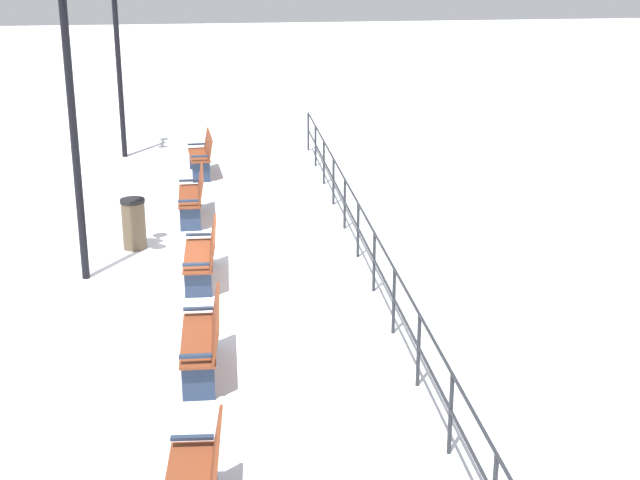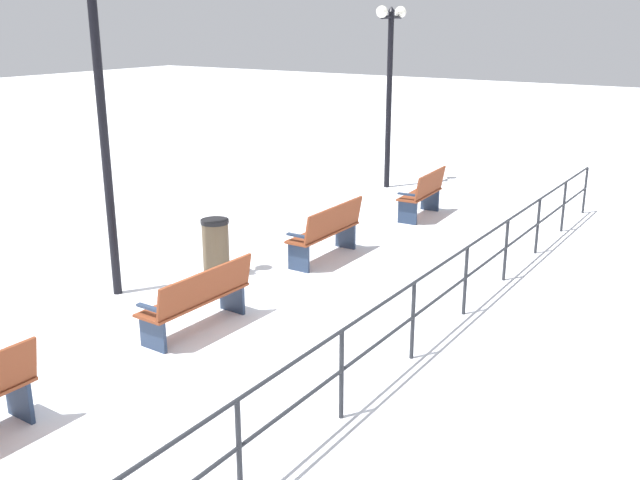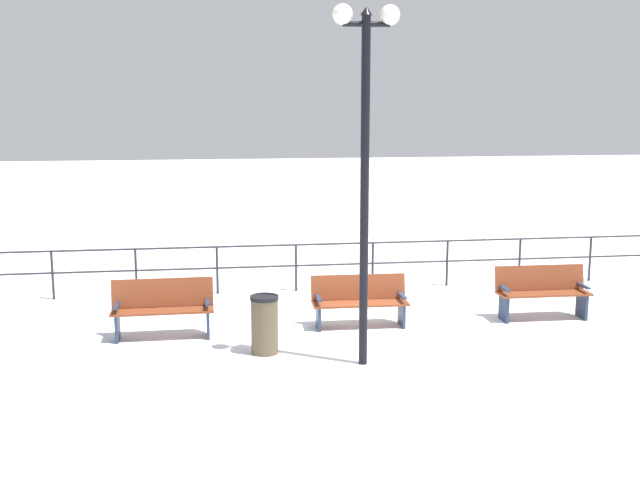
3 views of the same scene
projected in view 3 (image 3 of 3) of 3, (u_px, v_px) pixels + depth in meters
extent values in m
plane|color=white|center=(361.00, 329.00, 13.31)|extent=(80.00, 80.00, 0.00)
cube|color=brown|center=(163.00, 311.00, 12.69)|extent=(0.45, 1.67, 0.04)
cube|color=brown|center=(163.00, 293.00, 12.86)|extent=(0.13, 1.67, 0.48)
cube|color=#23334C|center=(117.00, 327.00, 12.63)|extent=(0.39, 0.05, 0.47)
cube|color=#23334C|center=(208.00, 323.00, 12.84)|extent=(0.39, 0.05, 0.47)
cube|color=#23334C|center=(116.00, 306.00, 12.54)|extent=(0.39, 0.07, 0.04)
cube|color=#23334C|center=(207.00, 302.00, 12.76)|extent=(0.39, 0.07, 0.04)
cube|color=brown|center=(360.00, 303.00, 13.34)|extent=(0.51, 1.67, 0.04)
cube|color=brown|center=(358.00, 287.00, 13.53)|extent=(0.15, 1.67, 0.44)
cube|color=#23334C|center=(318.00, 317.00, 13.30)|extent=(0.42, 0.06, 0.43)
cube|color=#23334C|center=(402.00, 314.00, 13.47)|extent=(0.42, 0.06, 0.43)
cube|color=#23334C|center=(318.00, 298.00, 13.22)|extent=(0.42, 0.08, 0.04)
cube|color=#23334C|center=(402.00, 296.00, 13.39)|extent=(0.42, 0.08, 0.04)
cube|color=brown|center=(544.00, 293.00, 13.82)|extent=(0.48, 1.67, 0.04)
cube|color=brown|center=(539.00, 277.00, 14.00)|extent=(0.14, 1.67, 0.45)
cube|color=#23334C|center=(504.00, 308.00, 13.77)|extent=(0.40, 0.06, 0.48)
cube|color=#23334C|center=(582.00, 305.00, 13.95)|extent=(0.40, 0.06, 0.48)
cube|color=#23334C|center=(505.00, 288.00, 13.69)|extent=(0.40, 0.08, 0.04)
cube|color=#23334C|center=(584.00, 286.00, 13.87)|extent=(0.40, 0.08, 0.04)
cylinder|color=black|center=(364.00, 196.00, 11.12)|extent=(0.13, 0.13, 5.04)
cylinder|color=black|center=(366.00, 24.00, 10.69)|extent=(0.08, 0.67, 0.08)
sphere|color=white|center=(343.00, 14.00, 10.62)|extent=(0.29, 0.29, 0.29)
sphere|color=white|center=(390.00, 15.00, 10.71)|extent=(0.29, 0.29, 0.29)
cone|color=black|center=(366.00, 11.00, 10.66)|extent=(0.18, 0.18, 0.12)
cylinder|color=#26282D|center=(53.00, 275.00, 15.22)|extent=(0.05, 0.05, 0.97)
cylinder|color=#26282D|center=(136.00, 273.00, 15.44)|extent=(0.05, 0.05, 0.97)
cylinder|color=#26282D|center=(217.00, 270.00, 15.67)|extent=(0.05, 0.05, 0.97)
cylinder|color=#26282D|center=(296.00, 268.00, 15.90)|extent=(0.05, 0.05, 0.97)
cylinder|color=#26282D|center=(373.00, 266.00, 16.13)|extent=(0.05, 0.05, 0.97)
cylinder|color=#26282D|center=(447.00, 263.00, 16.35)|extent=(0.05, 0.05, 0.97)
cylinder|color=#26282D|center=(520.00, 261.00, 16.58)|extent=(0.05, 0.05, 0.97)
cylinder|color=#26282D|center=(590.00, 259.00, 16.81)|extent=(0.05, 0.05, 0.97)
cylinder|color=#26282D|center=(335.00, 244.00, 15.93)|extent=(0.04, 17.71, 0.04)
cylinder|color=#26282D|center=(335.00, 265.00, 16.00)|extent=(0.04, 17.71, 0.04)
cylinder|color=brown|center=(265.00, 326.00, 11.98)|extent=(0.42, 0.42, 0.86)
cylinder|color=black|center=(264.00, 298.00, 11.90)|extent=(0.44, 0.44, 0.06)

